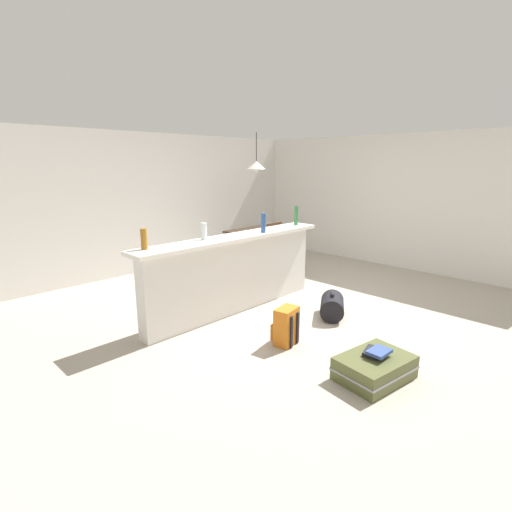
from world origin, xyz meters
name	(u,v)px	position (x,y,z in m)	size (l,w,h in m)	color
ground_plane	(289,304)	(0.00, 0.00, -0.03)	(13.00, 13.00, 0.05)	#ADA393
wall_back	(167,202)	(0.00, 3.05, 1.25)	(6.60, 0.10, 2.50)	silver
wall_right	(378,200)	(3.05, 0.30, 1.25)	(0.10, 6.00, 2.50)	silver
partition_half_wall	(235,276)	(-0.74, 0.33, 0.49)	(2.80, 0.20, 0.99)	silver
bar_countertop	(235,238)	(-0.74, 0.33, 1.01)	(2.96, 0.40, 0.05)	white
bottle_amber	(144,239)	(-1.99, 0.43, 1.15)	(0.07, 0.07, 0.23)	#9E661E
bottle_clear	(204,231)	(-1.18, 0.41, 1.14)	(0.07, 0.07, 0.21)	silver
bottle_blue	(263,223)	(-0.30, 0.24, 1.17)	(0.07, 0.07, 0.27)	#284C89
bottle_green	(296,216)	(0.52, 0.33, 1.18)	(0.06, 0.06, 0.29)	#2D6B38
dining_table	(258,235)	(1.06, 1.65, 0.65)	(1.10, 0.80, 0.74)	#332319
dining_chair_near_partition	(279,246)	(1.02, 1.11, 0.52)	(0.43, 0.43, 0.93)	#4C331E
pendant_lamp	(256,165)	(1.06, 1.71, 1.93)	(0.34, 0.34, 0.69)	black
suitcase_flat_olive	(375,368)	(-0.99, -1.85, 0.11)	(0.87, 0.59, 0.22)	#51562D
backpack_orange	(286,326)	(-1.02, -0.80, 0.20)	(0.31, 0.28, 0.42)	orange
duffel_bag_black	(332,306)	(-0.01, -0.73, 0.15)	(0.57, 0.51, 0.34)	black
book_stack	(376,352)	(-0.97, -1.84, 0.25)	(0.26, 0.25, 0.07)	black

